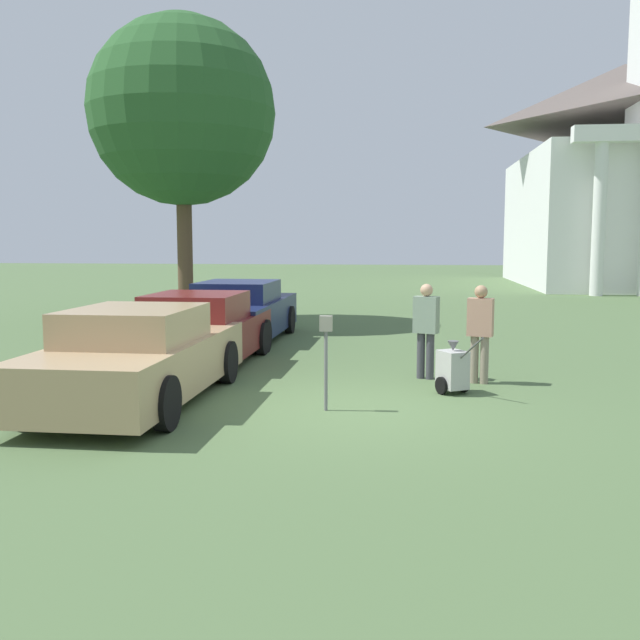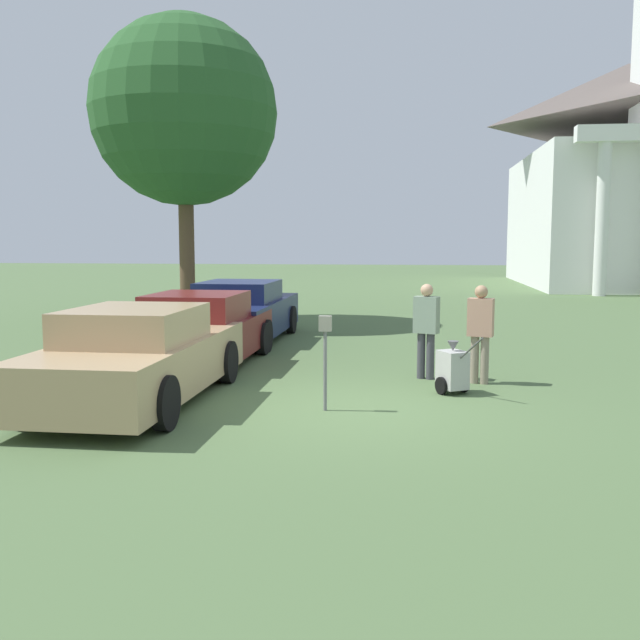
{
  "view_description": "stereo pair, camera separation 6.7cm",
  "coord_description": "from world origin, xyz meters",
  "px_view_note": "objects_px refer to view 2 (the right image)",
  "views": [
    {
      "loc": [
        0.79,
        -10.0,
        2.44
      ],
      "look_at": [
        -0.64,
        1.74,
        1.1
      ],
      "focal_mm": 40.0,
      "sensor_mm": 36.0,
      "label": 1
    },
    {
      "loc": [
        0.86,
        -9.99,
        2.44
      ],
      "look_at": [
        -0.64,
        1.74,
        1.1
      ],
      "focal_mm": 40.0,
      "sensor_mm": 36.0,
      "label": 2
    }
  ],
  "objects_px": {
    "parking_meter": "(325,345)",
    "person_worker": "(426,325)",
    "person_supervisor": "(480,328)",
    "equipment_cart": "(453,369)",
    "parked_car_tan": "(139,357)",
    "church": "(626,168)",
    "parked_car_navy": "(241,313)",
    "parked_car_maroon": "(200,332)"
  },
  "relations": [
    {
      "from": "person_supervisor",
      "to": "church",
      "type": "xyz_separation_m",
      "value": [
        9.98,
        27.56,
        5.22
      ]
    },
    {
      "from": "parked_car_maroon",
      "to": "person_supervisor",
      "type": "bearing_deg",
      "value": -10.92
    },
    {
      "from": "person_worker",
      "to": "parked_car_tan",
      "type": "bearing_deg",
      "value": 49.66
    },
    {
      "from": "person_worker",
      "to": "church",
      "type": "relative_size",
      "value": 0.07
    },
    {
      "from": "parked_car_navy",
      "to": "person_supervisor",
      "type": "xyz_separation_m",
      "value": [
        5.21,
        -4.42,
        0.26
      ]
    },
    {
      "from": "parked_car_tan",
      "to": "person_supervisor",
      "type": "relative_size",
      "value": 2.99
    },
    {
      "from": "parked_car_maroon",
      "to": "equipment_cart",
      "type": "relative_size",
      "value": 4.71
    },
    {
      "from": "parked_car_maroon",
      "to": "parking_meter",
      "type": "distance_m",
      "value": 4.35
    },
    {
      "from": "person_worker",
      "to": "church",
      "type": "bearing_deg",
      "value": -90.84
    },
    {
      "from": "person_worker",
      "to": "equipment_cart",
      "type": "xyz_separation_m",
      "value": [
        0.4,
        -1.17,
        -0.56
      ]
    },
    {
      "from": "parked_car_tan",
      "to": "church",
      "type": "height_order",
      "value": "church"
    },
    {
      "from": "parked_car_maroon",
      "to": "church",
      "type": "distance_m",
      "value": 31.05
    },
    {
      "from": "parked_car_tan",
      "to": "parking_meter",
      "type": "bearing_deg",
      "value": -3.25
    },
    {
      "from": "person_supervisor",
      "to": "parked_car_navy",
      "type": "bearing_deg",
      "value": -24.33
    },
    {
      "from": "parked_car_tan",
      "to": "parked_car_maroon",
      "type": "bearing_deg",
      "value": 90.4
    },
    {
      "from": "parking_meter",
      "to": "person_worker",
      "type": "distance_m",
      "value": 2.94
    },
    {
      "from": "person_worker",
      "to": "person_supervisor",
      "type": "height_order",
      "value": "person_supervisor"
    },
    {
      "from": "parked_car_tan",
      "to": "person_worker",
      "type": "xyz_separation_m",
      "value": [
        4.31,
        2.37,
        0.27
      ]
    },
    {
      "from": "person_worker",
      "to": "church",
      "type": "height_order",
      "value": "church"
    },
    {
      "from": "equipment_cart",
      "to": "parked_car_navy",
      "type": "bearing_deg",
      "value": 100.56
    },
    {
      "from": "parked_car_navy",
      "to": "person_worker",
      "type": "xyz_separation_m",
      "value": [
        4.31,
        -4.12,
        0.26
      ]
    },
    {
      "from": "parked_car_navy",
      "to": "church",
      "type": "bearing_deg",
      "value": 57.12
    },
    {
      "from": "parked_car_navy",
      "to": "parking_meter",
      "type": "relative_size",
      "value": 3.78
    },
    {
      "from": "parked_car_maroon",
      "to": "church",
      "type": "bearing_deg",
      "value": 60.6
    },
    {
      "from": "person_worker",
      "to": "church",
      "type": "xyz_separation_m",
      "value": [
        10.88,
        27.26,
        5.22
      ]
    },
    {
      "from": "parked_car_navy",
      "to": "person_supervisor",
      "type": "bearing_deg",
      "value": -39.92
    },
    {
      "from": "parked_car_navy",
      "to": "parked_car_maroon",
      "type": "bearing_deg",
      "value": -89.6
    },
    {
      "from": "parked_car_navy",
      "to": "church",
      "type": "distance_m",
      "value": 28.21
    },
    {
      "from": "parked_car_tan",
      "to": "parked_car_maroon",
      "type": "distance_m",
      "value": 3.11
    },
    {
      "from": "parking_meter",
      "to": "person_worker",
      "type": "relative_size",
      "value": 0.82
    },
    {
      "from": "church",
      "to": "equipment_cart",
      "type": "bearing_deg",
      "value": -110.23
    },
    {
      "from": "person_supervisor",
      "to": "church",
      "type": "relative_size",
      "value": 0.07
    },
    {
      "from": "parked_car_tan",
      "to": "parked_car_maroon",
      "type": "relative_size",
      "value": 1.07
    },
    {
      "from": "person_supervisor",
      "to": "equipment_cart",
      "type": "xyz_separation_m",
      "value": [
        -0.5,
        -0.87,
        -0.57
      ]
    },
    {
      "from": "equipment_cart",
      "to": "church",
      "type": "height_order",
      "value": "church"
    },
    {
      "from": "person_supervisor",
      "to": "church",
      "type": "height_order",
      "value": "church"
    },
    {
      "from": "parked_car_maroon",
      "to": "person_supervisor",
      "type": "xyz_separation_m",
      "value": [
        5.21,
        -1.04,
        0.29
      ]
    },
    {
      "from": "parking_meter",
      "to": "person_supervisor",
      "type": "distance_m",
      "value": 3.27
    },
    {
      "from": "parked_car_tan",
      "to": "parking_meter",
      "type": "xyz_separation_m",
      "value": [
        2.84,
        -0.18,
        0.27
      ]
    },
    {
      "from": "person_worker",
      "to": "equipment_cart",
      "type": "distance_m",
      "value": 1.36
    },
    {
      "from": "parked_car_maroon",
      "to": "parking_meter",
      "type": "height_order",
      "value": "parked_car_maroon"
    },
    {
      "from": "parked_car_maroon",
      "to": "parked_car_navy",
      "type": "bearing_deg",
      "value": 90.4
    }
  ]
}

